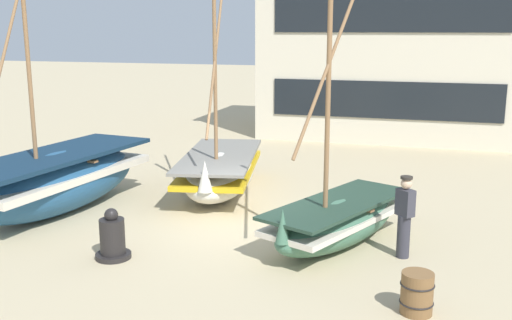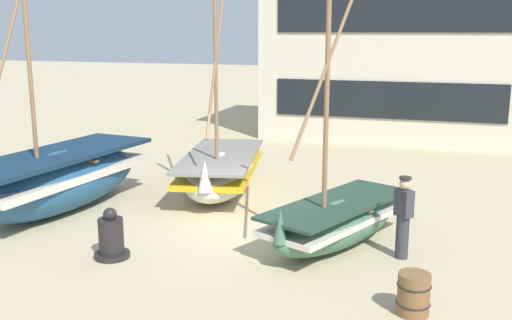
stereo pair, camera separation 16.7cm
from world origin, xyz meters
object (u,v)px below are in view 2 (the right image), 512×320
object	(u,v)px
harbor_building_main	(396,54)
fishing_boat_near_left	(221,171)
fishing_boat_centre_large	(59,179)
capstan_winch	(111,238)
fisherman_by_hull	(403,218)
fishing_boat_far_right	(336,220)
wooden_barrel	(414,294)

from	to	relation	value
harbor_building_main	fishing_boat_near_left	bearing A→B (deg)	-108.27
fishing_boat_centre_large	capstan_winch	bearing A→B (deg)	-39.41
fisherman_by_hull	harbor_building_main	distance (m)	15.16
fishing_boat_near_left	fishing_boat_far_right	world-z (taller)	fishing_boat_far_right
capstan_winch	wooden_barrel	size ratio (longest dim) A/B	1.49
fishing_boat_far_right	fisherman_by_hull	xyz separation A→B (m)	(1.39, -0.33, 0.29)
fishing_boat_centre_large	harbor_building_main	distance (m)	16.06
fishing_boat_centre_large	fisherman_by_hull	bearing A→B (deg)	-4.35
fishing_boat_far_right	fisherman_by_hull	bearing A→B (deg)	-13.24
fishing_boat_far_right	capstan_winch	bearing A→B (deg)	-153.71
fisherman_by_hull	fishing_boat_centre_large	bearing A→B (deg)	175.65
fishing_boat_centre_large	fishing_boat_far_right	xyz separation A→B (m)	(7.10, -0.32, -0.29)
fishing_boat_far_right	wooden_barrel	bearing A→B (deg)	-57.74
fishing_boat_centre_large	harbor_building_main	size ratio (longest dim) A/B	0.74
fishing_boat_far_right	fisherman_by_hull	world-z (taller)	fishing_boat_far_right
wooden_barrel	fishing_boat_far_right	bearing A→B (deg)	122.26
fishing_boat_near_left	fisherman_by_hull	world-z (taller)	fishing_boat_near_left
capstan_winch	wooden_barrel	bearing A→B (deg)	-6.67
fishing_boat_far_right	fishing_boat_centre_large	bearing A→B (deg)	177.43
harbor_building_main	fisherman_by_hull	bearing A→B (deg)	-84.30
fishing_boat_near_left	fishing_boat_far_right	bearing A→B (deg)	-39.73
wooden_barrel	harbor_building_main	world-z (taller)	harbor_building_main
capstan_winch	harbor_building_main	size ratio (longest dim) A/B	0.10
fishing_boat_near_left	capstan_winch	xyz separation A→B (m)	(-0.35, -5.26, -0.20)
fishing_boat_centre_large	capstan_winch	size ratio (longest dim) A/B	7.69
fishing_boat_near_left	fishing_boat_far_right	size ratio (longest dim) A/B	0.99
fisherman_by_hull	harbor_building_main	world-z (taller)	harbor_building_main
fishing_boat_centre_large	harbor_building_main	bearing A→B (deg)	63.77
fisherman_by_hull	harbor_building_main	xyz separation A→B (m)	(-1.48, 14.86, 2.62)
fishing_boat_near_left	capstan_winch	world-z (taller)	fishing_boat_near_left
fishing_boat_centre_large	fishing_boat_near_left	bearing A→B (deg)	41.40
fishing_boat_near_left	fisherman_by_hull	size ratio (longest dim) A/B	3.30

